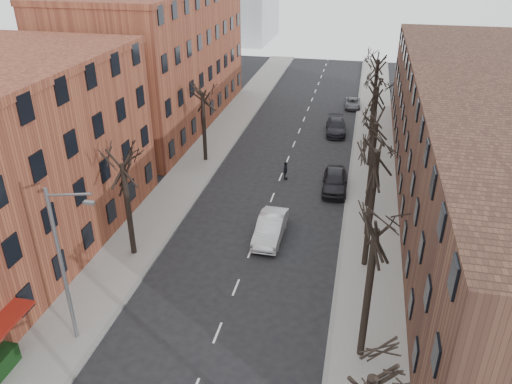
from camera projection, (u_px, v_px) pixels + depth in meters
The scene contains 17 objects.
sidewalk_left at pixel (205, 156), 48.46m from camera, with size 4.00×90.00×0.15m, color gray.
sidewalk_right at pixel (373, 170), 45.41m from camera, with size 4.00×90.00×0.15m, color gray.
building_left_far at pixel (157, 60), 54.60m from camera, with size 12.00×28.00×14.00m, color brown.
building_right at pixel (488, 148), 37.29m from camera, with size 12.00×50.00×10.00m, color #523426.
tree_right_b at pixel (360, 355), 25.57m from camera, with size 5.20×5.20×10.80m, color black, non-canonical shape.
tree_right_c at pixel (364, 265), 32.51m from camera, with size 5.20×5.20×11.60m, color black, non-canonical shape.
tree_right_d at pixel (367, 207), 39.45m from camera, with size 5.20×5.20×10.00m, color black, non-canonical shape.
tree_right_e at pixel (368, 166), 46.39m from camera, with size 5.20×5.20×10.80m, color black, non-canonical shape.
tree_right_f at pixel (370, 136), 53.33m from camera, with size 5.20×5.20×11.60m, color black, non-canonical shape.
tree_left_a at pixel (134, 254), 33.67m from camera, with size 5.20×5.20×9.50m, color black, non-canonical shape.
tree_left_b at pixel (206, 161), 47.55m from camera, with size 5.20×5.20×9.50m, color black, non-canonical shape.
streetlight at pixel (64, 261), 24.31m from camera, with size 2.45×0.22×9.03m.
silver_sedan at pixel (270, 228), 35.06m from camera, with size 1.77×5.07×1.67m, color silver.
parked_car_near at pixel (335, 181), 41.73m from camera, with size 2.01×5.00×1.70m, color black.
parked_car_mid at pixel (336, 127), 53.80m from camera, with size 2.06×5.06×1.47m, color black.
parked_car_far at pixel (353, 103), 61.90m from camera, with size 1.85×4.02×1.12m, color #55575D.
pedestrian_crossing at pixel (285, 171), 43.60m from camera, with size 0.97×0.40×1.66m, color black.
Camera 1 is at (6.43, -7.56, 19.20)m, focal length 35.00 mm.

